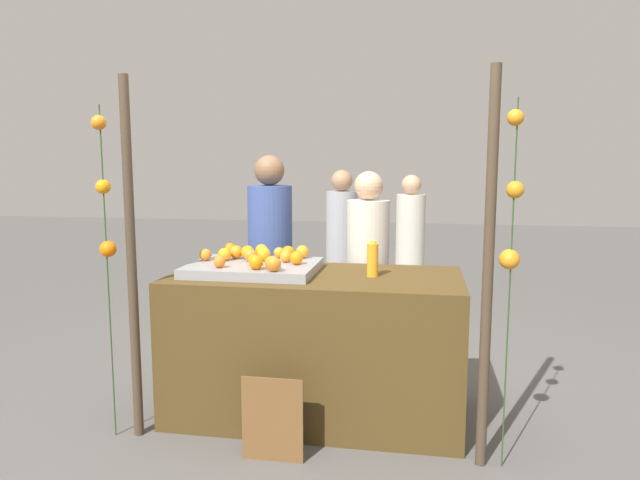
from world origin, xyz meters
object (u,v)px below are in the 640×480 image
orange_1 (230,249)px  vendor_right (368,284)px  stall_counter (316,344)px  vendor_left (271,273)px  juice_bottle (373,260)px  chalkboard_sign (273,420)px  orange_0 (225,254)px

orange_1 → vendor_right: (0.92, 0.41, -0.30)m
stall_counter → vendor_left: bearing=125.4°
vendor_left → vendor_right: size_ratio=1.08×
orange_1 → juice_bottle: 1.04m
chalkboard_sign → orange_0: bearing=125.8°
stall_counter → chalkboard_sign: stall_counter is taller
stall_counter → juice_bottle: juice_bottle is taller
orange_1 → vendor_left: vendor_left is taller
orange_0 → juice_bottle: juice_bottle is taller
stall_counter → orange_0: size_ratio=21.33×
chalkboard_sign → vendor_left: (-0.35, 1.30, 0.55)m
orange_0 → vendor_left: size_ratio=0.05×
vendor_right → orange_0: bearing=-145.7°
orange_1 → vendor_right: 1.05m
vendor_left → vendor_right: vendor_left is taller
stall_counter → vendor_right: (0.27, 0.66, 0.27)m
orange_0 → vendor_left: 0.68m
juice_bottle → chalkboard_sign: 1.12m
orange_1 → vendor_right: bearing=24.3°
orange_1 → vendor_left: bearing=67.6°
orange_1 → chalkboard_sign: orange_1 is taller
orange_1 → juice_bottle: (1.01, -0.25, 0.00)m
orange_1 → vendor_left: (0.17, 0.42, -0.24)m
stall_counter → vendor_left: (-0.48, 0.67, 0.32)m
vendor_left → orange_1: bearing=-112.4°
orange_0 → juice_bottle: bearing=-3.2°
stall_counter → chalkboard_sign: 0.68m
orange_1 → juice_bottle: size_ratio=0.40×
orange_0 → orange_1: size_ratio=0.94×
orange_0 → vendor_right: size_ratio=0.05×
juice_bottle → chalkboard_sign: (-0.48, -0.63, -0.79)m
juice_bottle → vendor_right: size_ratio=0.14×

